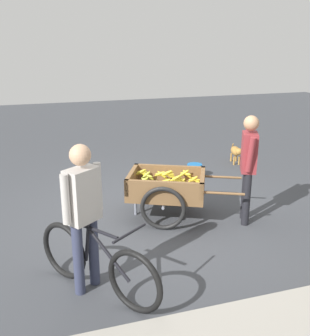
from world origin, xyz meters
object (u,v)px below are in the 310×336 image
Objects in this scene: bicycle at (97,263)px; cyclist_person at (83,206)px; dog at (236,151)px; plastic_bucket at (195,171)px; fruit_cart at (167,189)px; vendor_person at (249,160)px.

cyclist_person reaches higher than bicycle.
plastic_bucket is at bearing 24.80° from dog.
fruit_cart is 1.16× the size of vendor_person.
vendor_person is at bearing 87.81° from plastic_bucket.
bicycle is at bearing 45.66° from dog.
cyclist_person reaches higher than plastic_bucket.
bicycle reaches higher than dog.
bicycle is (2.34, 1.09, -0.58)m from vendor_person.
fruit_cart is at bearing -129.51° from bicycle.
fruit_cart is at bearing -25.60° from vendor_person.
bicycle is (1.31, 1.58, -0.09)m from fruit_cart.
dog is 1.31m from plastic_bucket.
dog is (-2.30, -2.11, -0.17)m from fruit_cart.
vendor_person is at bearing -158.38° from cyclist_person.
vendor_person is 5.45× the size of plastic_bucket.
cyclist_person reaches higher than dog.
plastic_bucket is at bearing -125.59° from fruit_cart.
fruit_cart is 6.33× the size of plastic_bucket.
fruit_cart is 3.13m from dog.
dog is at bearing -155.20° from plastic_bucket.
bicycle is 2.09× the size of dog.
vendor_person is 2.38× the size of dog.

